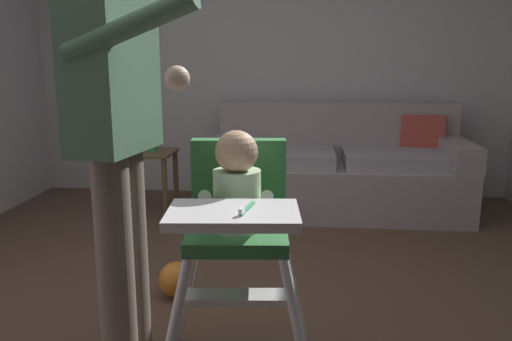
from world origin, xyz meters
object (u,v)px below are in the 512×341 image
object	(u,v)px
couch	(338,170)
side_table	(149,169)
sippy_cup	(152,145)
adult_standing	(118,138)
toy_ball_second	(177,279)
high_chair	(237,212)

from	to	relation	value
couch	side_table	world-z (taller)	couch
side_table	sippy_cup	xyz separation A→B (m)	(0.04, 0.00, 0.19)
adult_standing	toy_ball_second	distance (m)	1.04
couch	adult_standing	world-z (taller)	adult_standing
side_table	toy_ball_second	bearing A→B (deg)	-68.17
couch	side_table	xyz separation A→B (m)	(-1.48, -0.33, 0.05)
adult_standing	sippy_cup	world-z (taller)	adult_standing
adult_standing	toy_ball_second	world-z (taller)	adult_standing
toy_ball_second	side_table	bearing A→B (deg)	111.83
high_chair	toy_ball_second	xyz separation A→B (m)	(-0.41, 0.69, -0.58)
adult_standing	side_table	distance (m)	2.10
high_chair	sippy_cup	xyz separation A→B (m)	(-0.92, 2.04, -0.11)
high_chair	side_table	size ratio (longest dim) A/B	1.89
adult_standing	sippy_cup	size ratio (longest dim) A/B	16.45
sippy_cup	high_chair	bearing A→B (deg)	-65.86
toy_ball_second	side_table	size ratio (longest dim) A/B	0.36
adult_standing	sippy_cup	bearing A→B (deg)	111.70
couch	toy_ball_second	world-z (taller)	couch
toy_ball_second	sippy_cup	xyz separation A→B (m)	(-0.51, 1.36, 0.48)
toy_ball_second	side_table	distance (m)	1.49
couch	high_chair	xyz separation A→B (m)	(-0.53, -2.37, 0.35)
couch	side_table	bearing A→B (deg)	-77.56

